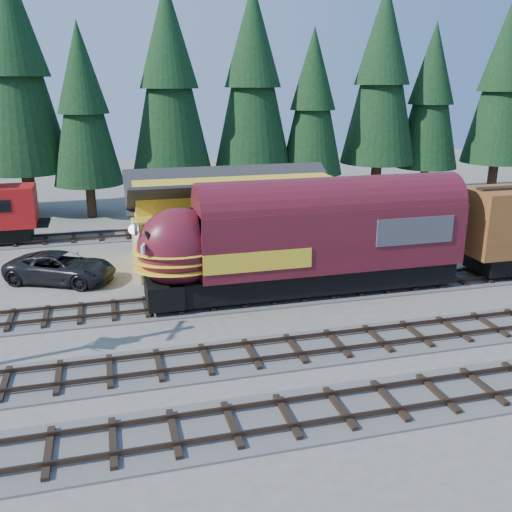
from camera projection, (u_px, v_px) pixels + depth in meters
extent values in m
plane|color=#6B665B|center=(294.00, 330.00, 24.76)|extent=(120.00, 120.00, 0.00)
cube|color=#4C4947|center=(445.00, 280.00, 30.91)|extent=(68.00, 3.20, 0.08)
cube|color=#38281E|center=(453.00, 280.00, 30.19)|extent=(68.00, 0.08, 0.16)
cube|color=#38281E|center=(438.00, 272.00, 31.52)|extent=(68.00, 0.08, 0.16)
cube|color=#38281E|center=(511.00, 312.00, 25.97)|extent=(68.00, 0.08, 0.16)
cube|color=#4C4947|center=(71.00, 239.00, 38.90)|extent=(32.00, 3.20, 0.08)
cube|color=#38281E|center=(70.00, 239.00, 38.18)|extent=(32.00, 0.08, 0.16)
cube|color=#38281E|center=(71.00, 234.00, 39.51)|extent=(32.00, 0.08, 0.16)
cube|color=gold|center=(238.00, 233.00, 33.96)|extent=(12.00, 6.00, 3.40)
cube|color=yellow|center=(237.00, 193.00, 33.26)|extent=(11.88, 3.30, 1.44)
cube|color=white|center=(135.00, 236.00, 31.40)|extent=(0.06, 2.40, 0.60)
cone|color=black|center=(15.00, 64.00, 42.86)|extent=(7.08, 7.08, 16.13)
cone|color=black|center=(83.00, 104.00, 42.99)|extent=(5.31, 5.31, 12.10)
cone|color=black|center=(169.00, 78.00, 45.24)|extent=(6.50, 6.50, 14.81)
cone|color=black|center=(253.00, 77.00, 47.20)|extent=(6.54, 6.54, 14.90)
cone|color=black|center=(313.00, 102.00, 48.19)|extent=(5.34, 5.34, 12.15)
cone|color=black|center=(382.00, 75.00, 49.51)|extent=(6.67, 6.67, 15.19)
cone|color=black|center=(431.00, 96.00, 50.84)|extent=(5.57, 5.57, 12.68)
cone|color=black|center=(504.00, 82.00, 51.28)|extent=(6.29, 6.29, 14.32)
cube|color=black|center=(313.00, 277.00, 28.78)|extent=(14.69, 2.63, 1.13)
cube|color=#5B141F|center=(330.00, 235.00, 28.37)|extent=(13.40, 3.09, 3.09)
ellipsoid|color=#5B141F|center=(179.00, 248.00, 26.54)|extent=(3.92, 3.03, 3.81)
cube|color=#38383A|center=(400.00, 223.00, 29.20)|extent=(4.12, 3.15, 1.34)
sphere|color=white|center=(133.00, 229.00, 25.73)|extent=(0.45, 0.45, 0.45)
imported|color=black|center=(61.00, 268.00, 30.49)|extent=(6.40, 4.93, 1.62)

